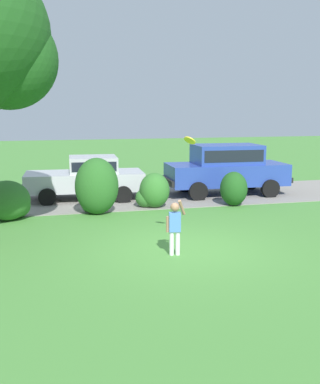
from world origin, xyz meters
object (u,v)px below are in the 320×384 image
parked_suv (226,167)px  frisbee (190,140)px  parked_sedan (87,176)px  child_thrower (175,224)px

parked_suv → frisbee: 7.51m
parked_sedan → child_thrower: parked_sedan is taller
parked_sedan → parked_suv: 5.26m
parked_suv → frisbee: frisbee is taller
parked_sedan → frisbee: 7.23m
parked_sedan → parked_suv: bearing=-3.9°
parked_sedan → parked_suv: size_ratio=0.95×
parked_suv → child_thrower: 7.92m
parked_suv → child_thrower: parked_suv is taller
frisbee → child_thrower: bearing=-139.7°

